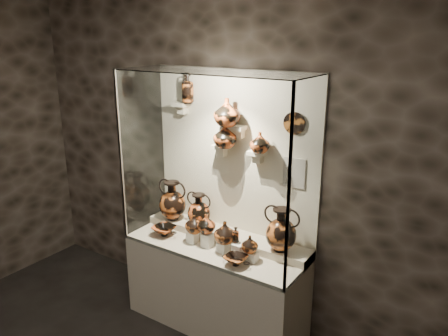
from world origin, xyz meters
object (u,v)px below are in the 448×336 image
(amphora_left, at_px, (173,200))
(kylix_left, at_px, (164,230))
(amphora_mid, at_px, (199,210))
(ovoid_vase_b, at_px, (227,112))
(jug_a, at_px, (194,224))
(ovoid_vase_c, at_px, (260,142))
(jug_b, at_px, (207,224))
(lekythos_small, at_px, (236,234))
(amphora_right, at_px, (281,229))
(jug_e, at_px, (250,244))
(jug_c, at_px, (225,232))
(ovoid_vase_a, at_px, (225,136))
(kylix_right, at_px, (236,259))
(lekythos_tall, at_px, (188,87))

(amphora_left, height_order, kylix_left, amphora_left)
(amphora_mid, xyz_separation_m, ovoid_vase_b, (0.30, 0.03, 0.97))
(jug_a, bearing_deg, ovoid_vase_c, 30.22)
(jug_b, bearing_deg, lekythos_small, 15.14)
(amphora_right, height_order, jug_e, amphora_right)
(amphora_right, bearing_deg, jug_c, -162.65)
(ovoid_vase_c, bearing_deg, amphora_mid, 172.45)
(amphora_right, bearing_deg, ovoid_vase_c, 160.95)
(ovoid_vase_b, relative_size, ovoid_vase_c, 1.36)
(amphora_left, bearing_deg, ovoid_vase_a, 24.30)
(amphora_right, xyz_separation_m, lekythos_small, (-0.34, -0.17, -0.06))
(jug_c, relative_size, ovoid_vase_a, 0.92)
(amphora_mid, distance_m, kylix_right, 0.74)
(amphora_left, distance_m, kylix_left, 0.32)
(amphora_left, relative_size, kylix_right, 1.62)
(jug_b, height_order, ovoid_vase_c, ovoid_vase_c)
(lekythos_tall, relative_size, ovoid_vase_c, 1.67)
(lekythos_small, distance_m, lekythos_tall, 1.40)
(jug_b, relative_size, lekythos_tall, 0.59)
(jug_b, relative_size, lekythos_small, 1.09)
(jug_b, height_order, lekythos_small, jug_b)
(kylix_left, bearing_deg, jug_a, 17.06)
(amphora_right, distance_m, jug_c, 0.49)
(amphora_right, relative_size, ovoid_vase_b, 1.60)
(jug_a, bearing_deg, lekythos_small, 5.77)
(amphora_mid, distance_m, amphora_right, 0.88)
(lekythos_tall, xyz_separation_m, ovoid_vase_a, (0.44, -0.05, -0.39))
(jug_c, distance_m, kylix_right, 0.28)
(amphora_right, relative_size, lekythos_small, 2.41)
(ovoid_vase_c, bearing_deg, jug_e, -87.77)
(lekythos_small, distance_m, ovoid_vase_b, 1.06)
(lekythos_small, xyz_separation_m, kylix_left, (-0.78, -0.05, -0.14))
(kylix_left, distance_m, kylix_right, 0.88)
(ovoid_vase_b, bearing_deg, jug_b, -87.68)
(jug_e, distance_m, ovoid_vase_c, 0.86)
(kylix_right, bearing_deg, ovoid_vase_c, 91.82)
(jug_a, height_order, lekythos_small, lekythos_small)
(jug_b, bearing_deg, ovoid_vase_a, 91.94)
(jug_b, distance_m, lekythos_tall, 1.26)
(lekythos_small, height_order, kylix_left, lekythos_small)
(lekythos_tall, bearing_deg, amphora_right, -24.09)
(jug_c, relative_size, ovoid_vase_c, 1.12)
(amphora_left, relative_size, ovoid_vase_a, 1.84)
(kylix_left, xyz_separation_m, lekythos_tall, (0.08, 0.32, 1.33))
(lekythos_tall, bearing_deg, jug_a, -66.12)
(kylix_right, relative_size, ovoid_vase_b, 1.02)
(amphora_left, distance_m, jug_c, 0.76)
(lekythos_small, relative_size, ovoid_vase_c, 0.90)
(amphora_right, distance_m, kylix_right, 0.46)
(jug_a, distance_m, kylix_left, 0.36)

